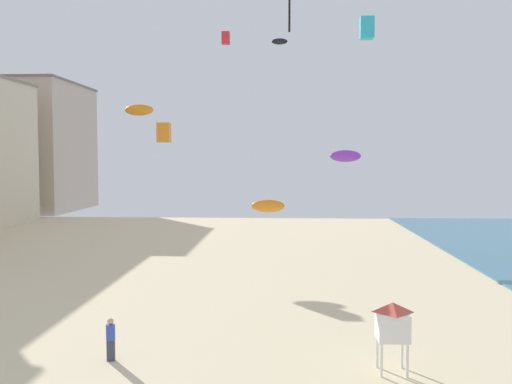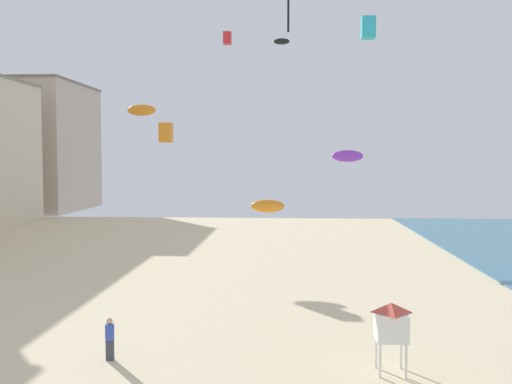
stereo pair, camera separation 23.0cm
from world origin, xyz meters
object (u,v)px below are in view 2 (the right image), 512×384
(kite_orange_parafoil, at_px, (268,206))
(kite_cyan_box, at_px, (368,28))
(kite_orange_box, at_px, (166,133))
(kite_red_box, at_px, (227,38))
(kite_flyer, at_px, (110,336))
(kite_purple_parafoil_3, at_px, (348,156))
(kite_black_parafoil, at_px, (282,41))
(lifeguard_stand, at_px, (391,322))
(kite_orange_parafoil_2, at_px, (142,110))

(kite_orange_parafoil, distance_m, kite_cyan_box, 15.73)
(kite_orange_box, bearing_deg, kite_red_box, -41.95)
(kite_flyer, relative_size, kite_cyan_box, 1.24)
(kite_red_box, height_order, kite_orange_parafoil, kite_red_box)
(kite_red_box, relative_size, kite_orange_box, 0.55)
(kite_flyer, bearing_deg, kite_red_box, 167.16)
(kite_cyan_box, xyz_separation_m, kite_purple_parafoil_3, (-0.08, 10.82, -7.88))
(kite_orange_parafoil, bearing_deg, kite_red_box, 104.15)
(kite_red_box, bearing_deg, kite_purple_parafoil_3, 43.26)
(kite_cyan_box, relative_size, kite_black_parafoil, 1.02)
(kite_purple_parafoil_3, bearing_deg, kite_cyan_box, -89.56)
(kite_black_parafoil, bearing_deg, lifeguard_stand, -80.50)
(kite_flyer, relative_size, kite_orange_parafoil_2, 0.67)
(kite_flyer, height_order, kite_cyan_box, kite_cyan_box)
(kite_red_box, xyz_separation_m, kite_black_parafoil, (3.52, 8.03, 1.39))
(kite_flyer, relative_size, lifeguard_stand, 0.64)
(kite_cyan_box, distance_m, kite_orange_parafoil_2, 21.40)
(kite_flyer, bearing_deg, kite_black_parafoil, 162.10)
(kite_black_parafoil, xyz_separation_m, kite_orange_box, (-8.83, -3.26, -7.48))
(kite_black_parafoil, distance_m, kite_orange_parafoil_2, 13.15)
(lifeguard_stand, height_order, kite_orange_box, kite_orange_box)
(lifeguard_stand, bearing_deg, kite_orange_parafoil_2, 117.50)
(kite_black_parafoil, distance_m, kite_purple_parafoil_3, 10.75)
(kite_cyan_box, height_order, kite_orange_parafoil_2, kite_cyan_box)
(kite_orange_parafoil, relative_size, kite_orange_parafoil_2, 0.61)
(kite_cyan_box, bearing_deg, kite_orange_parafoil_2, 146.08)
(lifeguard_stand, height_order, kite_orange_parafoil_2, kite_orange_parafoil_2)
(kite_red_box, relative_size, kite_cyan_box, 0.62)
(kite_cyan_box, bearing_deg, kite_orange_box, 153.45)
(kite_orange_parafoil_2, xyz_separation_m, kite_purple_parafoil_3, (17.37, -0.92, -3.92))
(kite_orange_parafoil, xyz_separation_m, kite_orange_parafoil_2, (-11.67, 22.23, 6.23))
(kite_red_box, height_order, kite_orange_box, kite_red_box)
(kite_orange_parafoil, relative_size, kite_cyan_box, 1.13)
(kite_cyan_box, relative_size, kite_purple_parafoil_3, 0.52)
(kite_flyer, xyz_separation_m, kite_orange_parafoil, (5.82, 4.47, 4.62))
(kite_flyer, xyz_separation_m, kite_orange_parafoil_2, (-5.84, 26.70, 10.86))
(lifeguard_stand, bearing_deg, kite_purple_parafoil_3, 84.34)
(kite_flyer, height_order, kite_orange_box, kite_orange_box)
(kite_orange_parafoil_2, bearing_deg, kite_cyan_box, -33.92)
(kite_black_parafoil, bearing_deg, kite_orange_parafoil, -90.74)
(kite_black_parafoil, relative_size, kite_orange_parafoil_2, 0.52)
(kite_red_box, bearing_deg, kite_black_parafoil, 66.33)
(lifeguard_stand, relative_size, kite_orange_box, 1.71)
(lifeguard_stand, bearing_deg, kite_orange_box, 116.78)
(kite_red_box, height_order, kite_black_parafoil, kite_black_parafoil)
(lifeguard_stand, bearing_deg, kite_cyan_box, 82.41)
(lifeguard_stand, xyz_separation_m, kite_orange_box, (-13.18, 22.74, 7.81))
(kite_orange_parafoil, bearing_deg, kite_purple_parafoil_3, 75.02)
(kite_red_box, xyz_separation_m, kite_purple_parafoil_3, (8.95, 8.42, -7.88))
(kite_red_box, xyz_separation_m, kite_orange_parafoil, (3.25, -12.89, -10.19))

